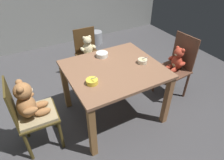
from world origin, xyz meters
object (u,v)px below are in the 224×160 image
Objects in this scene: dining_table at (114,76)px; porridge_bowl_cream_near_right at (142,61)px; metal_pail at (96,38)px; teddy_chair_near_right at (177,63)px; porridge_bowl_yellow_near_left at (92,81)px; porridge_bowl_white_far_center at (102,54)px; teddy_chair_near_left at (30,107)px; teddy_chair_far_center at (88,51)px.

porridge_bowl_cream_near_right is (0.36, -0.07, 0.14)m from dining_table.
porridge_bowl_cream_near_right is 0.43× the size of metal_pail.
teddy_chair_near_right is at bearing -82.99° from metal_pail.
porridge_bowl_yellow_near_left is at bearing -173.23° from porridge_bowl_cream_near_right.
teddy_chair_near_right is 6.15× the size of porridge_bowl_white_far_center.
teddy_chair_near_right is 1.09m from porridge_bowl_white_far_center.
teddy_chair_near_left is at bearing -128.69° from metal_pail.
teddy_chair_near_right is at bearing 4.62° from porridge_bowl_yellow_near_left.
porridge_bowl_white_far_center is (-1.01, 0.36, 0.23)m from teddy_chair_near_right.
porridge_bowl_cream_near_right reaches higher than porridge_bowl_white_far_center.
teddy_chair_near_right is (1.01, -0.04, -0.09)m from dining_table.
porridge_bowl_yellow_near_left is 1.10× the size of porridge_bowl_cream_near_right.
porridge_bowl_yellow_near_left is at bearing -0.03° from teddy_chair_near_right.
teddy_chair_far_center is at bearing 106.76° from porridge_bowl_cream_near_right.
dining_table is 2.32m from metal_pail.
dining_table is at bearing -89.89° from porridge_bowl_white_far_center.
teddy_chair_far_center is 6.97× the size of porridge_bowl_cream_near_right.
dining_table is at bearing -7.03° from teddy_chair_near_right.
porridge_bowl_white_far_center is at bearing 133.19° from porridge_bowl_cream_near_right.
porridge_bowl_white_far_center is at bearing -3.67° from teddy_chair_far_center.
dining_table is 1.00m from teddy_chair_near_left.
teddy_chair_near_left is 1.07m from porridge_bowl_white_far_center.
teddy_chair_far_center and porridge_bowl_cream_near_right have the same top height.
teddy_chair_near_left is 2.81m from metal_pail.
porridge_bowl_white_far_center is at bearing -111.93° from metal_pail.
metal_pail is at bearing -87.65° from teddy_chair_near_right.
teddy_chair_near_left is 7.48× the size of porridge_bowl_cream_near_right.
dining_table is at bearing 23.38° from porridge_bowl_yellow_near_left.
porridge_bowl_white_far_center is (-0.00, 0.32, 0.14)m from dining_table.
teddy_chair_far_center is 1.44m from metal_pail.
porridge_bowl_cream_near_right is (0.71, 0.08, 0.00)m from porridge_bowl_yellow_near_left.
teddy_chair_near_right is 2.24m from metal_pail.
porridge_bowl_cream_near_right is (0.36, -0.38, -0.00)m from porridge_bowl_white_far_center.
porridge_bowl_white_far_center is at bearing 90.11° from dining_table.
teddy_chair_far_center is at bearing 69.72° from porridge_bowl_yellow_near_left.
teddy_chair_near_right is (0.95, -0.99, 0.02)m from teddy_chair_far_center.
teddy_chair_near_right is 6.91× the size of porridge_bowl_yellow_near_left.
teddy_chair_far_center is 1.09m from porridge_bowl_cream_near_right.
teddy_chair_near_right reaches higher than teddy_chair_far_center.
porridge_bowl_white_far_center is (1.00, 0.34, 0.19)m from teddy_chair_near_left.
teddy_chair_far_center reaches higher than metal_pail.
porridge_bowl_cream_near_right is at bearing 6.77° from porridge_bowl_yellow_near_left.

